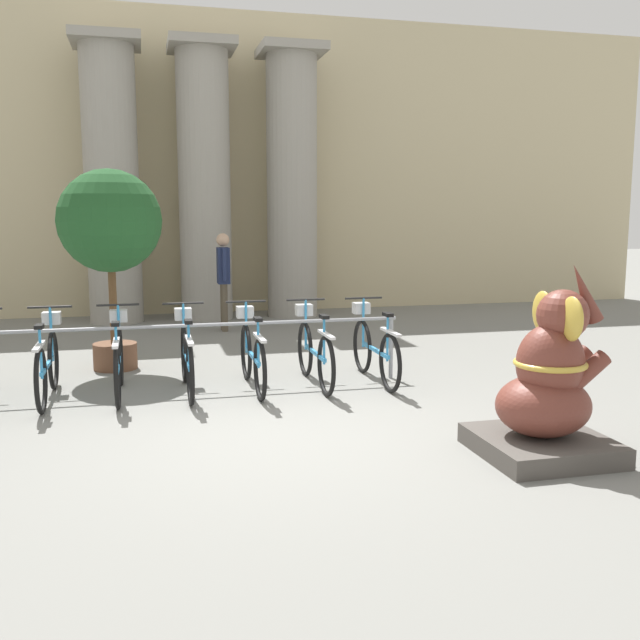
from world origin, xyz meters
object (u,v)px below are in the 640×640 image
object	(u,v)px
bicycle_7	(374,349)
bicycle_5	(252,354)
bicycle_4	(187,357)
elephant_statue	(548,391)
bicycle_3	(119,360)
bicycle_2	(48,364)
bicycle_6	(314,351)
potted_tree	(110,227)
person_pedestrian	(223,273)

from	to	relation	value
bicycle_7	bicycle_5	bearing A→B (deg)	-179.82
bicycle_4	elephant_statue	distance (m)	4.03
bicycle_3	bicycle_5	xyz separation A→B (m)	(1.49, -0.04, 0.00)
bicycle_4	elephant_statue	size ratio (longest dim) A/B	1.07
bicycle_7	bicycle_4	bearing A→B (deg)	179.95
bicycle_7	bicycle_3	bearing A→B (deg)	179.34
bicycle_2	bicycle_6	distance (m)	2.98
bicycle_4	potted_tree	size ratio (longest dim) A/B	0.67
bicycle_5	elephant_statue	world-z (taller)	elephant_statue
bicycle_5	bicycle_6	xyz separation A→B (m)	(0.74, 0.02, 0.00)
bicycle_7	potted_tree	world-z (taller)	potted_tree
bicycle_6	person_pedestrian	bearing A→B (deg)	97.99
person_pedestrian	potted_tree	world-z (taller)	potted_tree
bicycle_6	bicycle_7	xyz separation A→B (m)	(0.74, -0.01, 0.00)
elephant_statue	person_pedestrian	xyz separation A→B (m)	(-1.89, 7.13, 0.46)
elephant_statue	potted_tree	distance (m)	5.83
bicycle_2	bicycle_6	xyz separation A→B (m)	(2.98, -0.02, 0.00)
person_pedestrian	bicycle_5	bearing A→B (deg)	-92.04
bicycle_2	bicycle_5	distance (m)	2.23
bicycle_7	bicycle_6	bearing A→B (deg)	179.18
bicycle_2	elephant_statue	bearing A→B (deg)	-34.35
bicycle_4	bicycle_5	size ratio (longest dim) A/B	1.00
bicycle_6	elephant_statue	distance (m)	3.19
bicycle_2	elephant_statue	distance (m)	5.18
bicycle_7	person_pedestrian	distance (m)	4.48
bicycle_2	potted_tree	distance (m)	2.15
bicycle_4	potted_tree	world-z (taller)	potted_tree
bicycle_7	potted_tree	distance (m)	3.70
bicycle_5	bicycle_3	bearing A→B (deg)	178.49
bicycle_5	bicycle_2	bearing A→B (deg)	179.22
bicycle_5	person_pedestrian	world-z (taller)	person_pedestrian
elephant_statue	person_pedestrian	size ratio (longest dim) A/B	0.97
bicycle_5	potted_tree	world-z (taller)	potted_tree
bicycle_2	bicycle_7	world-z (taller)	same
bicycle_4	elephant_statue	world-z (taller)	elephant_statue
bicycle_4	potted_tree	distance (m)	2.23
bicycle_3	elephant_statue	bearing A→B (deg)	-39.69
bicycle_7	person_pedestrian	world-z (taller)	person_pedestrian
bicycle_2	person_pedestrian	size ratio (longest dim) A/B	1.03
potted_tree	bicycle_7	bearing A→B (deg)	-25.79
bicycle_4	bicycle_7	xyz separation A→B (m)	(2.23, -0.00, 0.00)
bicycle_6	potted_tree	size ratio (longest dim) A/B	0.67
bicycle_5	elephant_statue	bearing A→B (deg)	-54.75
bicycle_7	person_pedestrian	xyz separation A→B (m)	(-1.34, 4.24, 0.61)
bicycle_2	bicycle_7	size ratio (longest dim) A/B	1.00
bicycle_3	bicycle_6	bearing A→B (deg)	-0.61
bicycle_4	potted_tree	bearing A→B (deg)	119.49
bicycle_5	elephant_statue	size ratio (longest dim) A/B	1.07
bicycle_4	potted_tree	xyz separation A→B (m)	(-0.84, 1.48, 1.44)
bicycle_4	bicycle_6	size ratio (longest dim) A/B	1.00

